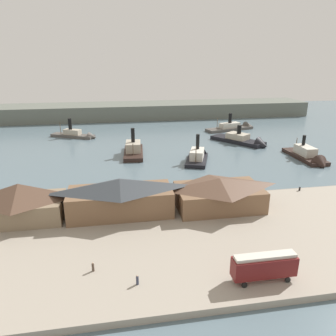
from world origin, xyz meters
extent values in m
plane|color=slate|center=(0.00, 0.00, 0.00)|extent=(320.00, 320.00, 0.00)
cube|color=#9E9384|center=(0.00, -22.00, 0.60)|extent=(110.00, 36.00, 1.20)
cube|color=gray|center=(0.00, -3.60, 0.50)|extent=(110.00, 0.80, 1.00)
cube|color=#847056|center=(-40.65, -9.56, 3.42)|extent=(16.53, 9.63, 4.44)
pyramid|color=brown|center=(-40.65, -9.56, 7.37)|extent=(16.86, 10.12, 3.45)
cube|color=brown|center=(-20.68, -10.33, 3.97)|extent=(21.59, 8.86, 5.54)
pyramid|color=#33383D|center=(-20.68, -10.33, 7.90)|extent=(22.03, 9.30, 2.33)
cube|color=brown|center=(0.78, -10.74, 3.59)|extent=(18.51, 10.83, 4.78)
pyramid|color=brown|center=(0.78, -10.74, 7.01)|extent=(18.88, 11.38, 2.08)
cube|color=maroon|center=(-0.41, -35.63, 3.61)|extent=(9.66, 2.34, 3.02)
cube|color=beige|center=(-0.41, -35.63, 5.37)|extent=(9.28, 1.64, 0.50)
cylinder|color=black|center=(2.97, -34.46, 1.65)|extent=(0.90, 0.18, 0.90)
cylinder|color=black|center=(2.97, -36.79, 1.65)|extent=(0.90, 0.18, 0.90)
cylinder|color=black|center=(-3.79, -34.46, 1.65)|extent=(0.90, 0.18, 0.90)
cylinder|color=black|center=(-3.79, -36.79, 1.65)|extent=(0.90, 0.18, 0.90)
cylinder|color=#4C3D33|center=(-25.58, -29.21, 1.87)|extent=(0.39, 0.39, 1.34)
sphere|color=#CCA889|center=(-25.58, -29.21, 2.66)|extent=(0.25, 0.25, 0.25)
cylinder|color=#33384C|center=(-19.00, -33.47, 1.88)|extent=(0.40, 0.40, 1.36)
sphere|color=#CCA889|center=(-19.00, -33.47, 2.68)|extent=(0.25, 0.25, 0.25)
cylinder|color=black|center=(23.79, -5.18, 1.65)|extent=(0.44, 0.44, 0.90)
cylinder|color=black|center=(12.90, -5.38, 1.65)|extent=(0.44, 0.44, 0.90)
cube|color=black|center=(27.78, 47.14, 0.76)|extent=(18.63, 22.03, 1.53)
cone|color=black|center=(34.30, 38.15, 0.76)|extent=(7.39, 6.89, 6.23)
cube|color=#B2A893|center=(27.78, 47.14, 2.65)|extent=(9.21, 9.81, 2.24)
cylinder|color=black|center=(28.05, 46.77, 5.45)|extent=(1.69, 1.69, 3.37)
cube|color=black|center=(42.53, 22.95, 0.63)|extent=(6.71, 18.96, 1.25)
cone|color=black|center=(42.66, 13.51, 0.63)|extent=(5.85, 3.48, 5.81)
cube|color=beige|center=(42.53, 22.95, 2.74)|extent=(4.24, 8.07, 2.98)
cylinder|color=black|center=(42.51, 24.54, 5.94)|extent=(1.10, 1.10, 3.43)
cylinder|color=brown|center=(42.46, 28.61, 3.54)|extent=(0.24, 0.24, 4.58)
cube|color=black|center=(-14.90, 36.92, 0.71)|extent=(7.93, 18.84, 1.43)
cone|color=black|center=(-14.18, 46.09, 0.71)|extent=(6.09, 3.76, 5.84)
cube|color=#B2A893|center=(-14.90, 36.92, 3.02)|extent=(5.71, 8.24, 3.19)
cylinder|color=black|center=(-14.90, 36.94, 7.09)|extent=(1.30, 1.30, 4.93)
cylinder|color=brown|center=(-15.34, 31.42, 3.47)|extent=(0.24, 0.24, 4.09)
cube|color=black|center=(5.18, 25.19, 0.62)|extent=(10.88, 15.74, 1.24)
cone|color=black|center=(7.60, 31.99, 0.62)|extent=(6.31, 4.38, 5.78)
cube|color=silver|center=(5.18, 25.19, 2.69)|extent=(6.57, 8.82, 2.91)
cylinder|color=black|center=(5.57, 26.30, 6.60)|extent=(1.16, 1.16, 4.90)
cylinder|color=brown|center=(3.73, 21.11, 3.85)|extent=(0.24, 0.24, 5.24)
cube|color=#514C47|center=(-39.07, 67.62, 0.61)|extent=(19.26, 12.48, 1.23)
cone|color=#514C47|center=(-30.43, 63.43, 0.61)|extent=(4.90, 5.20, 4.10)
cube|color=#B2A893|center=(-39.07, 67.62, 2.32)|extent=(7.92, 6.04, 2.19)
cylinder|color=black|center=(-39.77, 67.96, 5.79)|extent=(1.52, 1.52, 4.76)
cylinder|color=brown|center=(-44.25, 70.13, 3.83)|extent=(0.24, 0.24, 5.20)
cube|color=#514C47|center=(32.61, 69.81, 0.63)|extent=(24.33, 12.20, 1.26)
cone|color=#514C47|center=(43.96, 73.11, 0.63)|extent=(5.55, 6.22, 5.24)
cube|color=beige|center=(32.61, 69.81, 2.37)|extent=(10.48, 6.54, 2.22)
cylinder|color=black|center=(32.65, 69.82, 5.74)|extent=(1.62, 1.62, 4.53)
cylinder|color=brown|center=(25.80, 67.82, 3.86)|extent=(0.24, 0.24, 5.20)
cube|color=#60665B|center=(0.00, 110.00, 4.00)|extent=(180.00, 24.00, 8.00)
camera|label=1|loc=(-21.10, -72.62, 32.88)|focal=34.29mm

